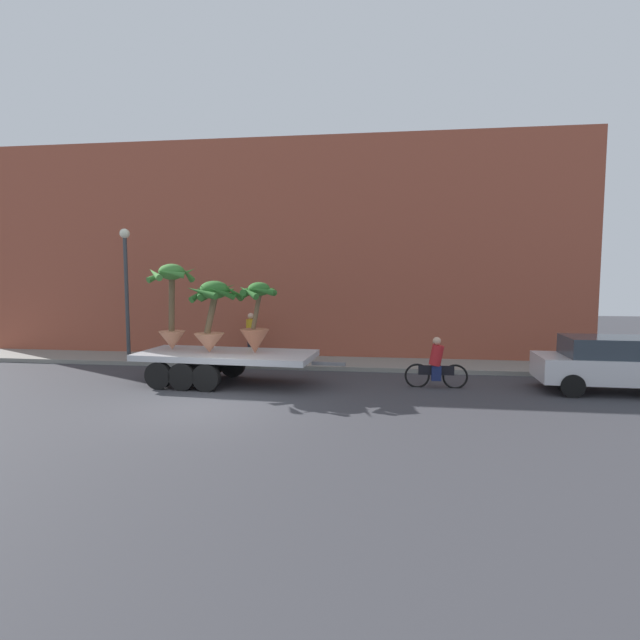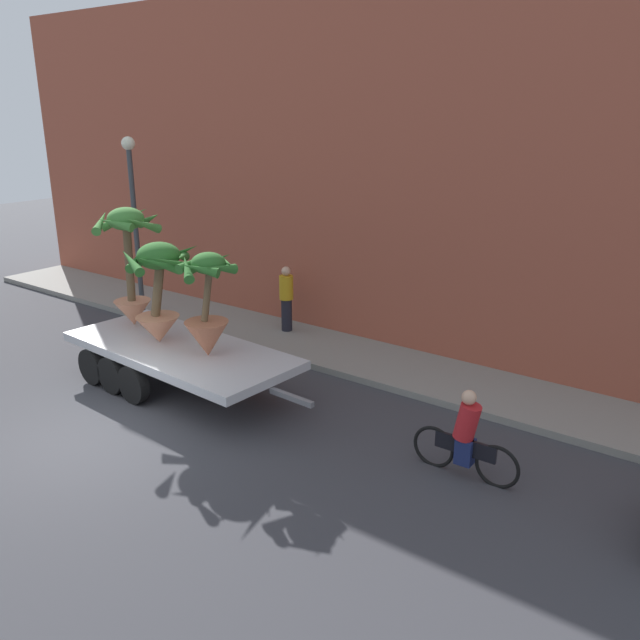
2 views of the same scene
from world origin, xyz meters
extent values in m
plane|color=#38383D|center=(0.00, 0.00, 0.00)|extent=(60.00, 60.00, 0.00)
cube|color=gray|center=(0.00, 6.10, 0.07)|extent=(24.00, 2.20, 0.15)
cube|color=#9E4C38|center=(0.00, 7.80, 4.27)|extent=(24.00, 1.20, 8.53)
cube|color=#B7BABF|center=(-0.29, 2.52, 0.89)|extent=(5.42, 2.54, 0.18)
cylinder|color=black|center=(-1.92, 3.66, 0.40)|extent=(0.81, 0.27, 0.80)
cylinder|color=black|center=(-2.04, 1.58, 0.40)|extent=(0.81, 0.27, 0.80)
cylinder|color=black|center=(-1.18, 3.61, 0.40)|extent=(0.81, 0.27, 0.80)
cylinder|color=black|center=(-1.30, 1.54, 0.40)|extent=(0.81, 0.27, 0.80)
cylinder|color=black|center=(-0.44, 3.57, 0.40)|extent=(0.81, 0.27, 0.80)
cylinder|color=black|center=(-0.56, 1.50, 0.40)|extent=(0.81, 0.27, 0.80)
cube|color=slate|center=(2.86, 2.34, 0.74)|extent=(1.00, 0.16, 0.10)
cone|color=tan|center=(-0.80, 2.42, 1.27)|extent=(0.91, 0.91, 0.58)
cylinder|color=brown|center=(-0.70, 2.42, 2.22)|extent=(0.49, 0.19, 1.32)
ellipsoid|color=#2D6B28|center=(-0.61, 2.42, 2.87)|extent=(0.87, 0.87, 0.55)
cone|color=#2D6B28|center=(0.00, 2.37, 2.81)|extent=(0.31, 1.24, 0.59)
cone|color=#2D6B28|center=(-0.26, 2.72, 2.84)|extent=(0.77, 0.85, 0.37)
cone|color=#2D6B28|center=(-0.71, 3.00, 2.79)|extent=(1.17, 0.40, 0.64)
cone|color=#2D6B28|center=(-1.07, 2.62, 2.79)|extent=(0.58, 0.99, 0.60)
cone|color=#2D6B28|center=(-1.01, 2.23, 2.81)|extent=(0.58, 0.89, 0.47)
cone|color=#2D6B28|center=(-0.82, 1.90, 2.83)|extent=(1.14, 0.61, 0.43)
cone|color=#2D6B28|center=(-0.29, 2.12, 2.81)|extent=(0.75, 0.79, 0.47)
cone|color=tan|center=(-2.17, 2.85, 1.27)|extent=(0.83, 0.83, 0.58)
cylinder|color=brown|center=(-2.15, 2.85, 2.48)|extent=(0.25, 0.18, 1.86)
ellipsoid|color=#428438|center=(-2.13, 2.85, 3.41)|extent=(0.79, 0.79, 0.50)
cone|color=#428438|center=(-1.64, 2.90, 3.34)|extent=(0.29, 1.01, 0.53)
cone|color=#428438|center=(-1.99, 3.37, 3.35)|extent=(1.09, 0.48, 0.53)
cone|color=#428438|center=(-2.58, 3.16, 3.34)|extent=(0.79, 1.00, 0.57)
cone|color=#428438|center=(-2.53, 2.50, 3.36)|extent=(0.86, 0.93, 0.46)
cone|color=#428438|center=(-2.00, 2.47, 3.38)|extent=(0.85, 0.47, 0.34)
cone|color=#B26647|center=(0.61, 2.47, 1.34)|extent=(0.88, 0.88, 0.72)
cylinder|color=brown|center=(0.68, 2.47, 2.30)|extent=(0.37, 0.14, 1.20)
ellipsoid|color=#2D6B28|center=(0.75, 2.47, 2.90)|extent=(0.66, 0.66, 0.41)
cone|color=#2D6B28|center=(1.10, 2.44, 2.86)|extent=(0.26, 0.75, 0.35)
cone|color=#2D6B28|center=(0.92, 2.77, 2.87)|extent=(0.71, 0.53, 0.30)
cone|color=#2D6B28|center=(0.49, 2.79, 2.83)|extent=(0.77, 0.70, 0.48)
cone|color=#2D6B28|center=(0.36, 2.44, 2.87)|extent=(0.26, 0.82, 0.33)
cone|color=#2D6B28|center=(0.51, 2.15, 2.84)|extent=(0.79, 0.66, 0.46)
cone|color=#2D6B28|center=(0.89, 2.14, 2.87)|extent=(0.77, 0.46, 0.31)
torus|color=black|center=(6.53, 2.92, 0.34)|extent=(0.74, 0.07, 0.74)
torus|color=black|center=(5.43, 2.90, 0.34)|extent=(0.74, 0.07, 0.74)
cube|color=black|center=(5.98, 2.91, 0.52)|extent=(1.04, 0.08, 0.28)
cylinder|color=red|center=(5.98, 2.91, 0.97)|extent=(0.45, 0.35, 0.65)
sphere|color=tan|center=(5.98, 2.91, 1.39)|extent=(0.24, 0.24, 0.24)
cube|color=navy|center=(5.98, 2.91, 0.44)|extent=(0.28, 0.24, 0.44)
cube|color=silver|center=(10.94, 3.01, 0.67)|extent=(4.23, 1.81, 0.70)
cube|color=#2D3842|center=(10.73, 3.02, 1.30)|extent=(2.34, 1.60, 0.56)
cylinder|color=black|center=(9.59, 3.85, 0.32)|extent=(0.64, 0.21, 0.64)
cylinder|color=black|center=(9.56, 2.23, 0.32)|extent=(0.64, 0.21, 0.64)
cylinder|color=black|center=(-0.64, 6.48, 0.57)|extent=(0.28, 0.28, 0.85)
cylinder|color=gold|center=(-0.64, 6.48, 1.31)|extent=(0.36, 0.36, 0.62)
sphere|color=tan|center=(-0.64, 6.48, 1.74)|extent=(0.24, 0.24, 0.24)
cylinder|color=#383D42|center=(-4.99, 5.30, 2.40)|extent=(0.14, 0.14, 4.50)
sphere|color=#EAEACC|center=(-4.99, 5.30, 4.80)|extent=(0.36, 0.36, 0.36)
camera|label=1|loc=(4.67, -12.29, 3.41)|focal=28.72mm
camera|label=2|loc=(9.64, -5.98, 5.75)|focal=36.59mm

